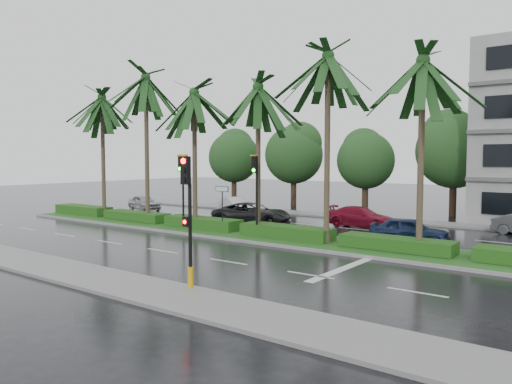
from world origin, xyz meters
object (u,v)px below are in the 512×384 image
Objects in this scene: car_white at (235,206)px; car_blue at (409,230)px; car_silver at (144,203)px; street_sign at (222,197)px; signal_near at (188,216)px; signal_median_left at (182,181)px; car_darkgrey at (253,214)px; car_red at (361,217)px.

car_white is 1.01× the size of car_blue.
car_silver is at bearing 131.90° from car_white.
street_sign is at bearing 99.95° from car_blue.
street_sign is at bearing -120.25° from car_white.
signal_near is 22.40m from car_white.
signal_median_left reaches higher than car_darkgrey.
street_sign is at bearing 3.47° from signal_median_left.
signal_near reaches higher than street_sign.
car_darkgrey is (1.94, 4.47, -2.28)m from signal_median_left.
car_white reaches higher than car_red.
car_blue is at bearing -81.44° from car_silver.
signal_near is 12.11m from street_sign.
car_white is 0.89× the size of car_red.
car_darkgrey is at bearing -105.77° from car_white.
car_white is 6.30m from car_darkgrey.
signal_near reaches higher than car_silver.
street_sign is at bearing 144.50° from car_red.
car_white is at bearing -58.32° from car_silver.
car_darkgrey is (4.77, -4.10, 0.07)m from car_white.
street_sign is (3.00, 0.18, -0.87)m from signal_median_left.
car_white is (-2.84, 8.57, -2.35)m from signal_median_left.
car_red is (10.86, -0.90, -0.01)m from car_white.
signal_median_left is at bearing -105.51° from car_silver.
street_sign is 0.66× the size of car_white.
signal_near is 1.17× the size of car_silver.
car_silver is at bearing 142.42° from signal_near.
signal_median_left is at bearing 96.13° from car_blue.
signal_near is at bearing -112.89° from car_silver.
car_silver is 18.72m from car_red.
signal_median_left is 1.12× the size of car_blue.
signal_near is at bearing -54.66° from street_sign.
car_red is (6.09, 3.21, -0.08)m from car_darkgrey.
signal_near reaches higher than car_white.
car_red is 6.00m from car_blue.
signal_near is 1.12× the size of car_blue.
car_red reaches higher than car_silver.
car_blue is (10.59, -0.76, -0.05)m from car_darkgrey.
car_white is at bearing 31.24° from car_darkgrey.
car_darkgrey is at bearing 75.54° from car_blue.
car_darkgrey is (-8.06, 14.15, -1.78)m from signal_near.
car_red is (5.03, 7.49, -1.48)m from street_sign.
street_sign is at bearing 125.34° from signal_near.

